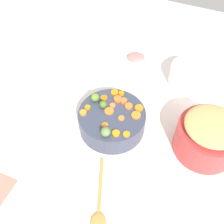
# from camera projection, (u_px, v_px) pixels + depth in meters

# --- Properties ---
(tabletop) EXTENTS (2.40, 2.40, 0.02)m
(tabletop) POSITION_uv_depth(u_px,v_px,m) (113.00, 136.00, 1.23)
(tabletop) COLOR white
(tabletop) RESTS_ON ground
(serving_bowl_carrots) EXTENTS (0.29, 0.29, 0.10)m
(serving_bowl_carrots) POSITION_uv_depth(u_px,v_px,m) (112.00, 120.00, 1.21)
(serving_bowl_carrots) COLOR #353B4E
(serving_bowl_carrots) RESTS_ON tabletop
(metal_pot) EXTENTS (0.26, 0.26, 0.14)m
(metal_pot) POSITION_uv_depth(u_px,v_px,m) (207.00, 139.00, 1.13)
(metal_pot) COLOR red
(metal_pot) RESTS_ON tabletop
(stuffing_mound) EXTENTS (0.22, 0.22, 0.04)m
(stuffing_mound) POSITION_uv_depth(u_px,v_px,m) (213.00, 126.00, 1.06)
(stuffing_mound) COLOR tan
(stuffing_mound) RESTS_ON metal_pot
(carrot_slice_0) EXTENTS (0.04, 0.04, 0.01)m
(carrot_slice_0) POSITION_uv_depth(u_px,v_px,m) (117.00, 99.00, 1.22)
(carrot_slice_0) COLOR orange
(carrot_slice_0) RESTS_ON serving_bowl_carrots
(carrot_slice_1) EXTENTS (0.03, 0.03, 0.01)m
(carrot_slice_1) POSITION_uv_depth(u_px,v_px,m) (121.00, 118.00, 1.15)
(carrot_slice_1) COLOR orange
(carrot_slice_1) RESTS_ON serving_bowl_carrots
(carrot_slice_2) EXTENTS (0.03, 0.03, 0.01)m
(carrot_slice_2) POSITION_uv_depth(u_px,v_px,m) (121.00, 93.00, 1.24)
(carrot_slice_2) COLOR orange
(carrot_slice_2) RESTS_ON serving_bowl_carrots
(carrot_slice_3) EXTENTS (0.05, 0.05, 0.01)m
(carrot_slice_3) POSITION_uv_depth(u_px,v_px,m) (136.00, 115.00, 1.16)
(carrot_slice_3) COLOR orange
(carrot_slice_3) RESTS_ON serving_bowl_carrots
(carrot_slice_4) EXTENTS (0.05, 0.05, 0.01)m
(carrot_slice_4) POSITION_uv_depth(u_px,v_px,m) (129.00, 106.00, 1.20)
(carrot_slice_4) COLOR orange
(carrot_slice_4) RESTS_ON serving_bowl_carrots
(carrot_slice_5) EXTENTS (0.04, 0.04, 0.01)m
(carrot_slice_5) POSITION_uv_depth(u_px,v_px,m) (104.00, 98.00, 1.23)
(carrot_slice_5) COLOR orange
(carrot_slice_5) RESTS_ON serving_bowl_carrots
(carrot_slice_6) EXTENTS (0.03, 0.03, 0.01)m
(carrot_slice_6) POSITION_uv_depth(u_px,v_px,m) (105.00, 125.00, 1.13)
(carrot_slice_6) COLOR orange
(carrot_slice_6) RESTS_ON serving_bowl_carrots
(carrot_slice_7) EXTENTS (0.04, 0.04, 0.01)m
(carrot_slice_7) POSITION_uv_depth(u_px,v_px,m) (115.00, 92.00, 1.25)
(carrot_slice_7) COLOR orange
(carrot_slice_7) RESTS_ON serving_bowl_carrots
(carrot_slice_8) EXTENTS (0.04, 0.04, 0.01)m
(carrot_slice_8) POSITION_uv_depth(u_px,v_px,m) (124.00, 101.00, 1.21)
(carrot_slice_8) COLOR orange
(carrot_slice_8) RESTS_ON serving_bowl_carrots
(carrot_slice_9) EXTENTS (0.04, 0.04, 0.01)m
(carrot_slice_9) POSITION_uv_depth(u_px,v_px,m) (126.00, 134.00, 1.10)
(carrot_slice_9) COLOR orange
(carrot_slice_9) RESTS_ON serving_bowl_carrots
(carrot_slice_10) EXTENTS (0.03, 0.03, 0.01)m
(carrot_slice_10) POSITION_uv_depth(u_px,v_px,m) (116.00, 133.00, 1.10)
(carrot_slice_10) COLOR orange
(carrot_slice_10) RESTS_ON serving_bowl_carrots
(carrot_slice_11) EXTENTS (0.03, 0.03, 0.01)m
(carrot_slice_11) POSITION_uv_depth(u_px,v_px,m) (112.00, 105.00, 1.20)
(carrot_slice_11) COLOR orange
(carrot_slice_11) RESTS_ON serving_bowl_carrots
(carrot_slice_12) EXTENTS (0.03, 0.03, 0.01)m
(carrot_slice_12) POSITION_uv_depth(u_px,v_px,m) (88.00, 107.00, 1.19)
(carrot_slice_12) COLOR orange
(carrot_slice_12) RESTS_ON serving_bowl_carrots
(carrot_slice_13) EXTENTS (0.04, 0.04, 0.01)m
(carrot_slice_13) POSITION_uv_depth(u_px,v_px,m) (109.00, 111.00, 1.18)
(carrot_slice_13) COLOR orange
(carrot_slice_13) RESTS_ON serving_bowl_carrots
(carrot_slice_14) EXTENTS (0.04, 0.04, 0.01)m
(carrot_slice_14) POSITION_uv_depth(u_px,v_px,m) (83.00, 113.00, 1.17)
(carrot_slice_14) COLOR orange
(carrot_slice_14) RESTS_ON serving_bowl_carrots
(carrot_slice_15) EXTENTS (0.05, 0.05, 0.01)m
(carrot_slice_15) POSITION_uv_depth(u_px,v_px,m) (139.00, 108.00, 1.19)
(carrot_slice_15) COLOR orange
(carrot_slice_15) RESTS_ON serving_bowl_carrots
(brussels_sprout_0) EXTENTS (0.04, 0.04, 0.04)m
(brussels_sprout_0) POSITION_uv_depth(u_px,v_px,m) (95.00, 97.00, 1.21)
(brussels_sprout_0) COLOR #59842E
(brussels_sprout_0) RESTS_ON serving_bowl_carrots
(brussels_sprout_1) EXTENTS (0.04, 0.04, 0.04)m
(brussels_sprout_1) POSITION_uv_depth(u_px,v_px,m) (105.00, 132.00, 1.09)
(brussels_sprout_1) COLOR #5A753F
(brussels_sprout_1) RESTS_ON serving_bowl_carrots
(brussels_sprout_2) EXTENTS (0.03, 0.03, 0.03)m
(brussels_sprout_2) POSITION_uv_depth(u_px,v_px,m) (103.00, 104.00, 1.19)
(brussels_sprout_2) COLOR #486E25
(brussels_sprout_2) RESTS_ON serving_bowl_carrots
(wooden_spoon) EXTENTS (0.29, 0.14, 0.01)m
(wooden_spoon) POSITION_uv_depth(u_px,v_px,m) (99.00, 211.00, 1.00)
(wooden_spoon) COLOR #AB8440
(wooden_spoon) RESTS_ON tabletop
(casserole_dish) EXTENTS (0.23, 0.23, 0.10)m
(casserole_dish) POSITION_uv_depth(u_px,v_px,m) (192.00, 76.00, 1.39)
(casserole_dish) COLOR white
(casserole_dish) RESTS_ON tabletop
(ham_plate) EXTENTS (0.20, 0.20, 0.01)m
(ham_plate) POSITION_uv_depth(u_px,v_px,m) (138.00, 60.00, 1.53)
(ham_plate) COLOR white
(ham_plate) RESTS_ON tabletop
(ham_slice_main) EXTENTS (0.10, 0.12, 0.02)m
(ham_slice_main) POSITION_uv_depth(u_px,v_px,m) (136.00, 57.00, 1.52)
(ham_slice_main) COLOR #C7716B
(ham_slice_main) RESTS_ON ham_plate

